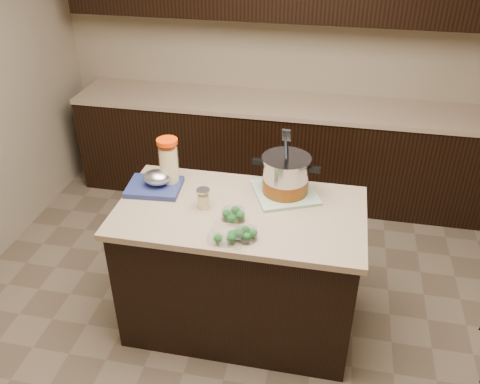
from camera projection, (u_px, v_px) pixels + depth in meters
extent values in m
plane|color=brown|center=(240.00, 319.00, 3.45)|extent=(4.00, 4.00, 0.00)
cube|color=tan|center=(286.00, 41.00, 4.40)|extent=(4.00, 0.04, 2.70)
cube|color=black|center=(277.00, 151.00, 4.63)|extent=(3.60, 0.60, 0.86)
cube|color=tan|center=(279.00, 104.00, 4.40)|extent=(3.60, 0.63, 0.04)
cube|color=black|center=(240.00, 271.00, 3.22)|extent=(1.40, 0.75, 0.86)
cube|color=tan|center=(240.00, 212.00, 2.98)|extent=(1.46, 0.81, 0.04)
cube|color=#629363|center=(285.00, 192.00, 3.11)|extent=(0.47, 0.47, 0.02)
cylinder|color=#B7B7BC|center=(286.00, 176.00, 3.05)|extent=(0.30, 0.30, 0.22)
cylinder|color=brown|center=(285.00, 185.00, 3.08)|extent=(0.30, 0.30, 0.09)
cylinder|color=#B7B7BC|center=(287.00, 159.00, 2.99)|extent=(0.32, 0.32, 0.01)
cube|color=black|center=(258.00, 162.00, 3.06)|extent=(0.07, 0.04, 0.03)
cube|color=black|center=(315.00, 170.00, 2.97)|extent=(0.07, 0.04, 0.03)
cylinder|color=black|center=(286.00, 152.00, 2.93)|extent=(0.03, 0.12, 0.27)
cylinder|color=beige|center=(169.00, 167.00, 3.14)|extent=(0.14, 0.14, 0.26)
cylinder|color=white|center=(169.00, 165.00, 3.13)|extent=(0.15, 0.15, 0.29)
cylinder|color=#FF4005|center=(167.00, 142.00, 3.05)|extent=(0.16, 0.16, 0.02)
cylinder|color=beige|center=(204.00, 201.00, 2.97)|extent=(0.08, 0.08, 0.08)
cylinder|color=white|center=(203.00, 199.00, 2.96)|extent=(0.09, 0.09, 0.11)
cylinder|color=silver|center=(203.00, 190.00, 2.93)|extent=(0.09, 0.09, 0.02)
cylinder|color=silver|center=(233.00, 215.00, 2.86)|extent=(0.17, 0.17, 0.06)
cylinder|color=silver|center=(246.00, 234.00, 2.72)|extent=(0.13, 0.13, 0.06)
cube|color=silver|center=(227.00, 235.00, 2.70)|extent=(0.19, 0.14, 0.07)
cube|color=navy|center=(154.00, 187.00, 3.15)|extent=(0.35, 0.29, 0.03)
ellipsoid|color=silver|center=(157.00, 179.00, 3.12)|extent=(0.17, 0.14, 0.09)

